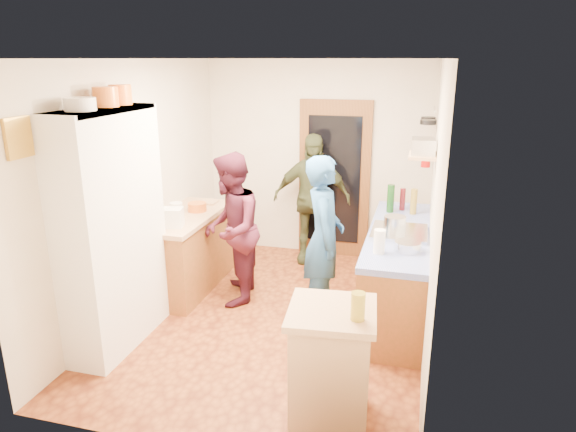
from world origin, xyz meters
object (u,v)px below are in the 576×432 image
at_px(person_left, 234,228).
at_px(hutch_body, 113,231).
at_px(right_counter_base, 397,273).
at_px(person_hob, 327,239).
at_px(island_base, 331,368).
at_px(person_back, 313,199).

bearing_deg(person_left, hutch_body, -46.42).
distance_m(right_counter_base, person_hob, 0.88).
bearing_deg(right_counter_base, person_hob, -155.93).
xyz_separation_m(island_base, person_hob, (-0.34, 1.60, 0.42)).
height_order(hutch_body, person_back, hutch_body).
distance_m(person_hob, person_back, 1.53).
height_order(person_hob, person_left, person_hob).
xyz_separation_m(hutch_body, person_left, (0.75, 1.11, -0.27)).
height_order(hutch_body, island_base, hutch_body).
bearing_deg(island_base, person_back, 104.80).
bearing_deg(right_counter_base, person_back, 135.59).
bearing_deg(person_hob, person_back, 4.87).
relative_size(hutch_body, right_counter_base, 1.00).
bearing_deg(person_back, hutch_body, -126.54).
bearing_deg(person_back, person_hob, -80.26).
xyz_separation_m(hutch_body, person_back, (1.33, 2.45, -0.25)).
bearing_deg(person_left, island_base, 26.22).
relative_size(island_base, person_left, 0.52).
bearing_deg(person_hob, hutch_body, 105.85).
relative_size(island_base, person_back, 0.50).
bearing_deg(hutch_body, island_base, -16.02).
xyz_separation_m(hutch_body, island_base, (2.14, -0.61, -0.67)).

